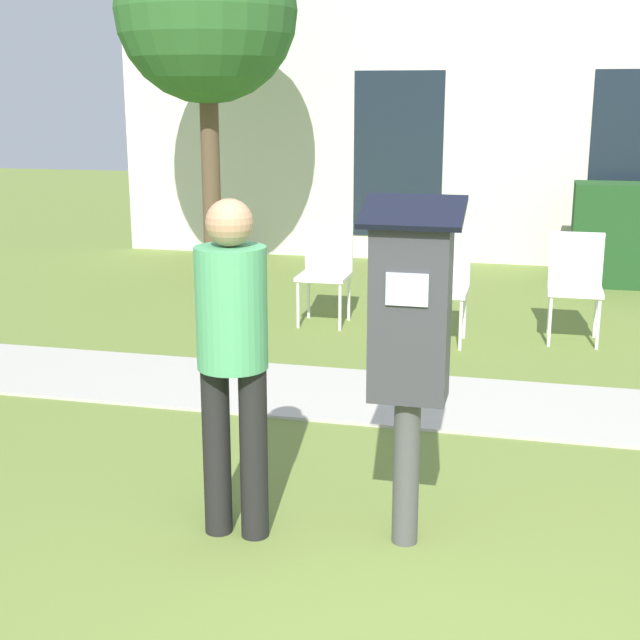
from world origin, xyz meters
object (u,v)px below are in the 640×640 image
outdoor_chair_middle (442,279)px  outdoor_chair_right (575,278)px  parking_meter (410,329)px  person_standing (232,344)px  outdoor_chair_left (326,265)px

outdoor_chair_middle → outdoor_chair_right: 1.12m
parking_meter → outdoor_chair_middle: 3.60m
person_standing → outdoor_chair_middle: bearing=79.0°
person_standing → outdoor_chair_right: 4.30m
outdoor_chair_left → outdoor_chair_right: 2.16m
person_standing → outdoor_chair_left: 4.10m
outdoor_chair_left → person_standing: bearing=-82.8°
parking_meter → outdoor_chair_left: (-1.30, 3.94, -0.49)m
person_standing → outdoor_chair_middle: 3.73m
parking_meter → outdoor_chair_middle: (-0.22, 3.56, -0.49)m
person_standing → parking_meter: bearing=5.5°
person_standing → outdoor_chair_left: (-0.52, 4.05, -0.40)m
outdoor_chair_middle → parking_meter: bearing=-79.9°
outdoor_chair_left → outdoor_chair_right: bearing=-2.6°
outdoor_chair_left → outdoor_chair_right: size_ratio=1.00×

